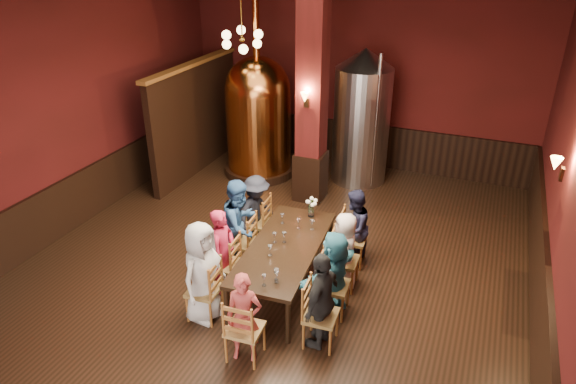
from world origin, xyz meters
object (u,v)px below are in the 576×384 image
at_px(person_2, 240,225).
at_px(steel_vessel, 362,117).
at_px(copper_kettle, 258,115).
at_px(person_0, 202,272).
at_px(rose_vase, 311,204).
at_px(person_1, 223,251).
at_px(dining_table, 284,250).

distance_m(person_2, steel_vessel, 4.16).
bearing_deg(copper_kettle, person_0, -73.56).
height_order(person_2, steel_vessel, steel_vessel).
xyz_separation_m(person_2, rose_vase, (0.93, 0.74, 0.20)).
distance_m(person_0, person_1, 0.67).
distance_m(copper_kettle, steel_vessel, 2.25).
bearing_deg(steel_vessel, person_1, -99.86).
bearing_deg(copper_kettle, person_2, -69.18).
bearing_deg(person_2, person_1, -169.03).
relative_size(copper_kettle, steel_vessel, 1.30).
distance_m(person_2, rose_vase, 1.20).
bearing_deg(dining_table, steel_vessel, 86.12).
distance_m(dining_table, person_0, 1.31).
bearing_deg(person_0, dining_table, -28.29).
height_order(dining_table, copper_kettle, copper_kettle).
distance_m(steel_vessel, rose_vase, 3.31).
height_order(person_2, copper_kettle, copper_kettle).
relative_size(person_0, copper_kettle, 0.40).
xyz_separation_m(dining_table, steel_vessel, (-0.01, 4.28, 0.76)).
distance_m(person_0, rose_vase, 2.24).
height_order(dining_table, steel_vessel, steel_vessel).
relative_size(steel_vessel, rose_vase, 8.47).
xyz_separation_m(person_0, rose_vase, (0.83, 2.06, 0.21)).
xyz_separation_m(person_1, steel_vessel, (0.81, 4.67, 0.76)).
bearing_deg(rose_vase, copper_kettle, 129.34).
bearing_deg(person_1, dining_table, -64.66).
bearing_deg(rose_vase, person_2, -141.55).
distance_m(dining_table, copper_kettle, 4.41).
relative_size(person_1, rose_vase, 4.02).
bearing_deg(person_0, steel_vessel, -0.12).
xyz_separation_m(steel_vessel, rose_vase, (0.07, -3.28, -0.47)).
xyz_separation_m(copper_kettle, steel_vessel, (2.18, 0.52, 0.07)).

